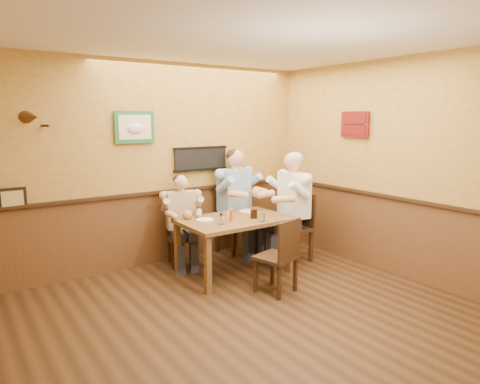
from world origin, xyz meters
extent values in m
plane|color=black|center=(0.00, 0.00, 0.00)|extent=(5.00, 5.00, 0.00)
cube|color=silver|center=(0.00, 0.00, 2.80)|extent=(5.00, 5.00, 0.02)
cube|color=gold|center=(0.00, 2.50, 1.40)|extent=(5.00, 0.02, 2.80)
cube|color=gold|center=(2.50, 0.00, 1.40)|extent=(0.02, 5.00, 2.80)
cube|color=brown|center=(0.00, 2.48, 0.50)|extent=(5.00, 0.02, 1.00)
cube|color=brown|center=(2.48, 0.00, 0.50)|extent=(0.02, 5.00, 1.00)
cube|color=black|center=(0.79, 2.46, 1.45)|extent=(0.88, 0.03, 0.34)
cube|color=#216232|center=(-0.20, 2.46, 1.92)|extent=(0.54, 0.03, 0.42)
cube|color=black|center=(-1.70, 2.46, 1.12)|extent=(0.30, 0.03, 0.26)
cube|color=maroon|center=(2.46, 1.05, 1.95)|extent=(0.03, 0.48, 0.36)
cube|color=brown|center=(0.74, 1.50, 0.72)|extent=(1.40, 0.90, 0.05)
cube|color=brown|center=(0.10, 1.11, 0.35)|extent=(0.07, 0.07, 0.70)
cube|color=brown|center=(1.38, 1.11, 0.35)|extent=(0.07, 0.07, 0.70)
cube|color=brown|center=(0.10, 1.89, 0.35)|extent=(0.07, 0.07, 0.70)
cube|color=brown|center=(1.38, 1.89, 0.35)|extent=(0.07, 0.07, 0.70)
cylinder|color=white|center=(0.43, 1.34, 0.80)|extent=(0.09, 0.09, 0.10)
cylinder|color=silver|center=(0.93, 1.16, 0.80)|extent=(0.08, 0.08, 0.11)
cylinder|color=black|center=(0.95, 1.37, 0.81)|extent=(0.12, 0.12, 0.12)
cylinder|color=red|center=(0.61, 1.40, 0.83)|extent=(0.05, 0.05, 0.16)
cylinder|color=white|center=(0.70, 1.59, 0.79)|extent=(0.04, 0.04, 0.08)
cylinder|color=black|center=(0.54, 1.52, 0.79)|extent=(0.04, 0.04, 0.09)
cylinder|color=white|center=(0.36, 1.62, 0.76)|extent=(0.25, 0.25, 0.02)
cylinder|color=silver|center=(1.12, 1.72, 0.76)|extent=(0.27, 0.27, 0.02)
camera|label=1|loc=(-2.29, -3.00, 2.04)|focal=32.00mm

